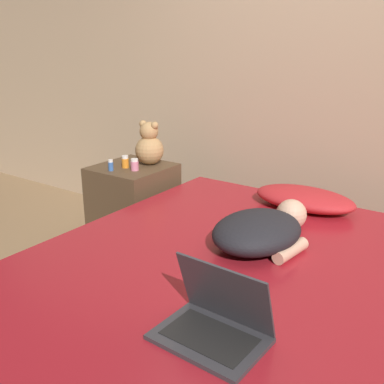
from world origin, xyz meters
name	(u,v)px	position (x,y,z in m)	size (l,w,h in m)	color
ground_plane	(233,363)	(0.00, 0.00, 0.00)	(12.00, 12.00, 0.00)	#937551
wall_back	(348,65)	(0.00, 1.32, 1.30)	(8.00, 0.06, 2.60)	tan
bed	(235,316)	(0.00, 0.00, 0.26)	(1.80, 2.08, 0.52)	#4C331E
nightstand	(134,209)	(-1.20, 0.66, 0.31)	(0.48, 0.49, 0.63)	brown
pillow	(304,199)	(-0.03, 0.83, 0.58)	(0.59, 0.33, 0.12)	red
person_lying	(262,230)	(0.00, 0.23, 0.60)	(0.43, 0.65, 0.17)	black
laptop	(215,321)	(0.19, -0.48, 0.57)	(0.36, 0.26, 0.25)	#333338
teddy_bear	(149,146)	(-1.13, 0.77, 0.76)	(0.20, 0.20, 0.30)	tan
bottle_pink	(135,165)	(-1.11, 0.59, 0.67)	(0.05, 0.05, 0.08)	pink
bottle_blue	(111,165)	(-1.23, 0.49, 0.66)	(0.03, 0.03, 0.07)	#3866B2
bottle_orange	(125,162)	(-1.21, 0.60, 0.67)	(0.05, 0.05, 0.08)	orange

